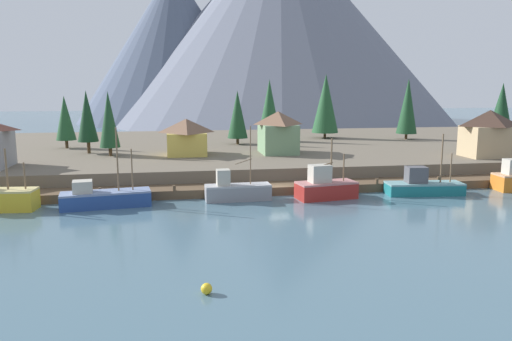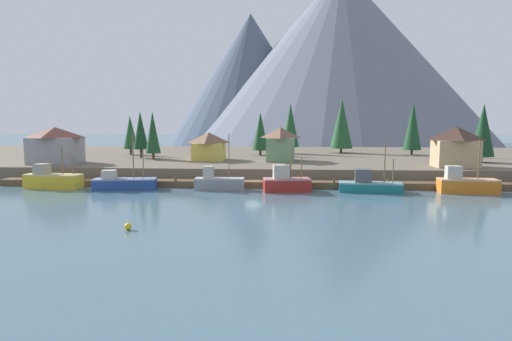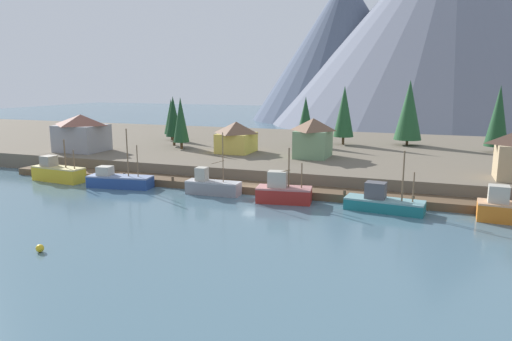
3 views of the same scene
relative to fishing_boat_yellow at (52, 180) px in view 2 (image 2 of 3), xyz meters
name	(u,v)px [view 2 (image 2 of 3)]	position (x,y,z in m)	size (l,w,h in m)	color
ground_plane	(261,175)	(30.42, 21.80, -1.80)	(400.00, 400.00, 1.00)	#476675
dock	(255,183)	(30.42, 3.78, -0.80)	(80.00, 4.00, 1.60)	brown
shoreline_bank	(264,160)	(30.42, 33.80, -0.05)	(400.00, 56.00, 2.50)	#665B4C
mountain_west_peak	(251,79)	(19.70, 130.91, 25.94)	(70.11, 70.11, 54.47)	#4C566B
mountain_central_peak	(340,57)	(57.27, 126.97, 34.10)	(124.42, 124.42, 70.79)	slate
fishing_boat_yellow	(52,180)	(0.00, 0.00, 0.00)	(8.72, 3.36, 6.38)	gold
fishing_boat_blue	(124,183)	(11.14, -0.36, -0.30)	(9.39, 3.95, 8.32)	navy
fishing_boat_grey	(218,182)	(25.23, 0.45, -0.21)	(7.31, 2.46, 8.26)	gray
fishing_boat_red	(286,182)	(35.24, -0.32, -0.01)	(7.04, 3.87, 6.80)	maroon
fishing_boat_teal	(369,185)	(47.19, -0.18, -0.29)	(9.08, 3.68, 7.13)	#196B70
fishing_boat_orange	(466,184)	(60.83, 0.02, -0.05)	(8.12, 3.29, 7.56)	#CC6B1E
house_green	(280,144)	(34.14, 20.08, 4.44)	(5.45, 7.01, 6.35)	#6B8E66
house_tan	(456,146)	(63.20, 11.22, 4.64)	(7.04, 5.16, 6.74)	tan
house_grey	(55,145)	(-5.90, 12.63, 4.51)	(8.23, 7.02, 6.49)	gray
house_yellow	(209,146)	(20.37, 20.65, 3.94)	(5.96, 6.75, 5.35)	gold
conifer_near_left	(342,124)	(47.98, 40.48, 8.00)	(5.22, 5.22, 12.49)	#4C3823
conifer_near_right	(140,130)	(5.71, 24.66, 6.81)	(3.06, 3.06, 9.47)	#4C3823
conifer_mid_left	(260,131)	(29.60, 32.85, 6.43)	(3.54, 3.54, 9.38)	#4C3823
conifer_mid_right	(130,132)	(1.03, 31.91, 6.15)	(3.19, 3.19, 8.58)	#4C3823
conifer_back_left	(290,125)	(36.15, 37.28, 7.66)	(3.94, 3.94, 11.39)	#4C3823
conifer_back_right	(483,130)	(70.88, 19.42, 7.09)	(4.30, 4.30, 10.65)	#4C3823
conifer_centre	(413,126)	(62.82, 35.74, 7.57)	(3.89, 3.89, 11.62)	#4C3823
conifer_far_left	(153,132)	(9.31, 21.08, 6.52)	(2.93, 2.93, 9.40)	#4C3823
channel_buoy	(128,226)	(20.27, -24.12, -0.95)	(0.70, 0.70, 0.70)	gold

